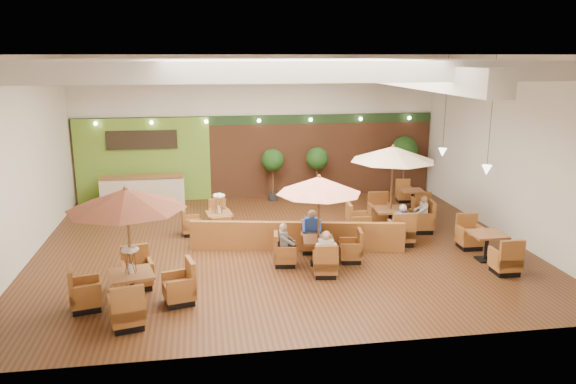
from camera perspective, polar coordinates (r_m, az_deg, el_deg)
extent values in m
plane|color=#381E0F|center=(16.69, -0.75, -5.45)|extent=(14.00, 14.00, 0.00)
cube|color=silver|center=(21.89, -3.03, 6.56)|extent=(14.00, 0.04, 5.50)
cube|color=silver|center=(10.23, 3.99, -1.86)|extent=(14.00, 0.04, 5.50)
cube|color=silver|center=(16.54, -25.58, 2.86)|extent=(0.04, 12.00, 5.50)
cube|color=silver|center=(18.33, 21.49, 4.20)|extent=(0.04, 12.00, 5.50)
cube|color=white|center=(15.76, -0.82, 13.79)|extent=(14.00, 12.00, 0.04)
cube|color=brown|center=(22.00, -2.98, 3.57)|extent=(13.90, 0.10, 3.20)
cube|color=#1E3819|center=(21.78, -3.02, 7.32)|extent=(13.90, 0.12, 0.35)
cube|color=olive|center=(21.94, -14.48, 3.12)|extent=(5.00, 0.08, 3.20)
cube|color=black|center=(21.73, -14.62, 5.15)|extent=(2.60, 0.08, 0.70)
cube|color=white|center=(16.63, 11.47, 11.63)|extent=(0.60, 11.00, 0.60)
cube|color=white|center=(11.82, 1.99, 12.07)|extent=(13.60, 0.12, 0.45)
cube|color=white|center=(14.48, -0.07, 12.40)|extent=(13.60, 0.12, 0.45)
cube|color=white|center=(17.05, -1.45, 12.61)|extent=(13.60, 0.12, 0.45)
cube|color=white|center=(19.73, -2.50, 12.77)|extent=(13.60, 0.12, 0.45)
cylinder|color=black|center=(16.74, 19.96, 7.48)|extent=(0.01, 0.01, 3.20)
cone|color=white|center=(16.97, 19.52, 2.12)|extent=(0.28, 0.28, 0.28)
cylinder|color=black|center=(19.41, 15.72, 8.56)|extent=(0.01, 0.01, 3.20)
cone|color=white|center=(19.61, 15.42, 3.90)|extent=(0.28, 0.28, 0.28)
sphere|color=#FFEAC6|center=(21.77, -18.97, 6.59)|extent=(0.14, 0.14, 0.14)
sphere|color=#FFEAC6|center=(21.51, -13.69, 6.87)|extent=(0.14, 0.14, 0.14)
sphere|color=#FFEAC6|center=(21.44, -8.32, 7.09)|extent=(0.14, 0.14, 0.14)
sphere|color=#FFEAC6|center=(21.56, -2.96, 7.25)|extent=(0.14, 0.14, 0.14)
sphere|color=#FFEAC6|center=(21.85, 2.31, 7.35)|extent=(0.14, 0.14, 0.14)
sphere|color=#FFEAC6|center=(22.33, 7.39, 7.38)|extent=(0.14, 0.14, 0.14)
sphere|color=#FFEAC6|center=(22.96, 12.23, 7.36)|extent=(0.14, 0.14, 0.14)
cube|color=beige|center=(21.40, -14.50, -0.03)|extent=(3.00, 0.70, 1.10)
cube|color=brown|center=(21.26, -14.60, 1.54)|extent=(3.00, 0.75, 0.06)
cube|color=brown|center=(16.15, 0.92, -4.52)|extent=(6.08, 1.33, 0.85)
cube|color=brown|center=(13.02, -15.61, -8.05)|extent=(1.10, 1.10, 0.06)
cylinder|color=black|center=(13.16, -15.51, -9.57)|extent=(0.11, 0.11, 0.71)
cube|color=black|center=(13.31, -15.40, -11.05)|extent=(0.58, 0.58, 0.04)
cube|color=brown|center=(12.27, -16.00, -11.76)|extent=(0.80, 0.80, 0.34)
cube|color=brown|center=(11.90, -16.58, -10.92)|extent=(0.67, 0.26, 0.75)
cube|color=brown|center=(12.16, -17.55, -11.00)|extent=(0.22, 0.59, 0.30)
cube|color=brown|center=(12.21, -14.60, -10.69)|extent=(0.22, 0.59, 0.30)
cube|color=black|center=(12.38, -15.93, -12.79)|extent=(0.71, 0.71, 0.15)
cube|color=brown|center=(14.13, -15.04, -8.22)|extent=(0.80, 0.80, 0.34)
cube|color=brown|center=(14.26, -14.75, -6.61)|extent=(0.67, 0.26, 0.75)
cube|color=brown|center=(14.08, -13.83, -7.28)|extent=(0.22, 0.59, 0.30)
cube|color=brown|center=(14.02, -16.36, -7.54)|extent=(0.22, 0.59, 0.30)
cube|color=black|center=(14.22, -14.98, -9.15)|extent=(0.71, 0.71, 0.15)
cube|color=brown|center=(13.36, -19.89, -9.91)|extent=(0.80, 0.80, 0.34)
cube|color=brown|center=(13.12, -18.88, -8.73)|extent=(0.26, 0.67, 0.75)
cube|color=brown|center=(13.56, -20.03, -8.57)|extent=(0.59, 0.22, 0.30)
cube|color=brown|center=(12.99, -19.89, -9.57)|extent=(0.59, 0.22, 0.30)
cube|color=black|center=(13.45, -19.80, -10.87)|extent=(0.71, 0.71, 0.15)
cube|color=brown|center=(13.11, -11.00, -9.77)|extent=(0.80, 0.80, 0.34)
cube|color=brown|center=(13.06, -12.25, -8.39)|extent=(0.26, 0.67, 0.75)
cube|color=brown|center=(12.74, -10.75, -9.41)|extent=(0.59, 0.22, 0.30)
cube|color=brown|center=(13.31, -11.32, -8.41)|extent=(0.59, 0.22, 0.30)
cube|color=black|center=(13.20, -10.95, -10.75)|extent=(0.71, 0.71, 0.15)
cylinder|color=brown|center=(12.83, -15.78, -5.69)|extent=(0.06, 0.06, 2.68)
cone|color=#582919|center=(12.50, -16.12, -0.67)|extent=(2.57, 2.57, 0.45)
sphere|color=brown|center=(12.44, -16.19, 0.36)|extent=(0.10, 0.10, 0.10)
cylinder|color=silver|center=(12.97, -15.65, -7.47)|extent=(0.10, 0.10, 0.22)
cube|color=brown|center=(15.09, 3.10, -4.85)|extent=(0.91, 0.91, 0.06)
cylinder|color=black|center=(15.20, 3.08, -6.04)|extent=(0.09, 0.09, 0.63)
cube|color=black|center=(15.32, 3.06, -7.20)|extent=(0.48, 0.48, 0.04)
cube|color=brown|center=(14.40, 3.82, -7.48)|extent=(0.66, 0.66, 0.30)
cube|color=brown|center=(14.09, 4.20, -6.75)|extent=(0.59, 0.18, 0.66)
cube|color=brown|center=(14.32, 2.73, -6.79)|extent=(0.15, 0.53, 0.27)
cube|color=brown|center=(14.36, 4.93, -6.76)|extent=(0.15, 0.53, 0.27)
cube|color=black|center=(14.48, 3.81, -8.28)|extent=(0.59, 0.59, 0.13)
cube|color=brown|center=(16.05, 2.41, -5.18)|extent=(0.66, 0.66, 0.30)
cube|color=brown|center=(16.19, 2.13, -3.96)|extent=(0.59, 0.18, 0.66)
cube|color=brown|center=(16.01, 3.40, -4.53)|extent=(0.15, 0.53, 0.27)
cube|color=brown|center=(15.98, 1.43, -4.55)|extent=(0.15, 0.53, 0.27)
cube|color=black|center=(16.13, 2.40, -5.92)|extent=(0.59, 0.59, 0.13)
cube|color=brown|center=(15.07, -0.29, -6.46)|extent=(0.66, 0.66, 0.30)
cube|color=brown|center=(15.04, 0.61, -5.35)|extent=(0.18, 0.59, 0.66)
cube|color=brown|center=(15.27, -0.31, -5.44)|extent=(0.53, 0.15, 0.27)
cube|color=brown|center=(14.75, -0.28, -6.14)|extent=(0.53, 0.15, 0.27)
cube|color=black|center=(15.15, -0.29, -7.23)|extent=(0.59, 0.59, 0.13)
cube|color=brown|center=(15.43, 6.37, -6.06)|extent=(0.66, 0.66, 0.30)
cube|color=brown|center=(15.24, 5.54, -5.16)|extent=(0.18, 0.59, 0.66)
cube|color=brown|center=(15.11, 6.52, -5.74)|extent=(0.53, 0.15, 0.27)
cube|color=brown|center=(15.62, 6.26, -5.07)|extent=(0.53, 0.15, 0.27)
cube|color=black|center=(15.50, 6.35, -6.82)|extent=(0.59, 0.59, 0.13)
cylinder|color=brown|center=(14.94, 3.12, -3.03)|extent=(0.06, 0.06, 2.37)
cone|color=tan|center=(14.68, 3.17, 0.72)|extent=(2.27, 2.27, 0.45)
sphere|color=brown|center=(14.63, 3.18, 1.60)|extent=(0.10, 0.10, 0.10)
cube|color=brown|center=(17.81, 10.37, -1.78)|extent=(1.01, 1.01, 0.07)
cylinder|color=black|center=(17.91, 10.31, -2.96)|extent=(0.11, 0.11, 0.72)
cube|color=black|center=(18.03, 10.26, -4.13)|extent=(0.54, 0.54, 0.04)
cube|color=brown|center=(17.00, 11.44, -4.20)|extent=(0.74, 0.74, 0.35)
cube|color=brown|center=(16.66, 11.91, -3.41)|extent=(0.69, 0.17, 0.77)
cube|color=brown|center=(16.86, 10.43, -3.53)|extent=(0.14, 0.61, 0.31)
cube|color=brown|center=(17.02, 12.52, -3.46)|extent=(0.14, 0.61, 0.31)
cube|color=black|center=(17.08, 11.40, -5.01)|extent=(0.65, 0.65, 0.15)
cube|color=brown|center=(18.88, 9.28, -2.29)|extent=(0.74, 0.74, 0.35)
cube|color=brown|center=(19.05, 8.98, -1.10)|extent=(0.69, 0.17, 0.77)
cube|color=brown|center=(18.90, 10.24, -1.62)|extent=(0.14, 0.61, 0.31)
cube|color=brown|center=(18.75, 8.35, -1.67)|extent=(0.14, 0.61, 0.31)
cube|color=black|center=(18.95, 9.25, -3.02)|extent=(0.65, 0.65, 0.15)
cube|color=brown|center=(17.63, 7.09, -3.38)|extent=(0.74, 0.74, 0.35)
cube|color=brown|center=(17.64, 7.99, -2.28)|extent=(0.17, 0.69, 0.77)
cube|color=brown|center=(17.86, 6.92, -2.40)|extent=(0.61, 0.14, 0.31)
cube|color=brown|center=(17.26, 7.31, -2.99)|extent=(0.61, 0.14, 0.31)
cube|color=black|center=(17.70, 7.07, -4.16)|extent=(0.65, 0.65, 0.15)
cube|color=brown|center=(18.30, 13.39, -3.01)|extent=(0.74, 0.74, 0.35)
cube|color=brown|center=(18.08, 12.65, -2.08)|extent=(0.17, 0.69, 0.77)
cube|color=brown|center=(17.95, 13.73, -2.63)|extent=(0.61, 0.14, 0.31)
cube|color=brown|center=(18.53, 13.15, -2.08)|extent=(0.61, 0.14, 0.31)
cube|color=black|center=(18.37, 13.35, -3.76)|extent=(0.65, 0.65, 0.15)
cylinder|color=brown|center=(17.66, 10.45, 0.04)|extent=(0.06, 0.06, 2.75)
cone|color=#CAB28D|center=(17.42, 10.62, 3.86)|extent=(2.64, 2.64, 0.45)
sphere|color=brown|center=(17.38, 10.65, 4.60)|extent=(0.10, 0.10, 0.10)
cube|color=brown|center=(17.70, -7.01, -2.20)|extent=(0.86, 0.86, 0.05)
cylinder|color=black|center=(17.79, -6.98, -3.19)|extent=(0.09, 0.09, 0.60)
cube|color=black|center=(17.88, -6.95, -4.17)|extent=(0.46, 0.46, 0.04)
cube|color=brown|center=(16.98, -6.87, -4.24)|extent=(0.63, 0.63, 0.29)
cube|color=brown|center=(16.67, -6.96, -3.60)|extent=(0.57, 0.16, 0.64)
cube|color=brown|center=(16.89, -7.77, -3.72)|extent=(0.13, 0.51, 0.26)
cube|color=brown|center=(16.96, -6.00, -3.59)|extent=(0.13, 0.51, 0.26)
cube|color=black|center=(17.04, -6.85, -4.91)|extent=(0.56, 0.56, 0.13)
cube|color=brown|center=(18.63, -7.08, -2.60)|extent=(0.63, 0.63, 0.29)
cube|color=brown|center=(18.79, -7.04, -1.60)|extent=(0.57, 0.16, 0.64)
cube|color=brown|center=(18.62, -6.29, -2.01)|extent=(0.13, 0.51, 0.26)
cube|color=brown|center=(18.55, -7.90, -2.12)|extent=(0.13, 0.51, 0.26)
cube|color=black|center=(18.69, -7.06, -3.22)|extent=(0.56, 0.56, 0.13)
cube|color=brown|center=(17.80, -9.77, -3.49)|extent=(0.63, 0.63, 0.29)
cube|color=brown|center=(17.69, -9.04, -2.64)|extent=(0.16, 0.57, 0.64)
cube|color=brown|center=(18.00, -9.89, -2.69)|extent=(0.51, 0.13, 0.26)
cube|color=brown|center=(17.50, -9.70, -3.17)|extent=(0.51, 0.13, 0.26)
cube|color=black|center=(17.86, -9.74, -4.13)|extent=(0.56, 0.56, 0.13)
cylinder|color=silver|center=(17.66, -7.03, -1.77)|extent=(0.10, 0.10, 0.22)
cube|color=brown|center=(16.24, 19.62, -4.06)|extent=(0.90, 0.90, 0.06)
cylinder|color=black|center=(16.35, 19.52, -5.27)|extent=(0.10, 0.10, 0.69)
cube|color=black|center=(16.46, 19.41, -6.47)|extent=(0.48, 0.48, 0.04)
cube|color=brown|center=(15.56, 21.20, -6.67)|extent=(0.66, 0.66, 0.33)
cube|color=brown|center=(15.25, 21.83, -5.90)|extent=(0.65, 0.12, 0.73)
cube|color=brown|center=(15.35, 20.28, -6.03)|extent=(0.10, 0.57, 0.29)
cube|color=brown|center=(15.64, 22.25, -5.85)|extent=(0.10, 0.57, 0.29)
cube|color=black|center=(15.65, 21.13, -7.49)|extent=(0.59, 0.59, 0.15)
cube|color=brown|center=(17.20, 17.96, -4.47)|extent=(0.66, 0.66, 0.33)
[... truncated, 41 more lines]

